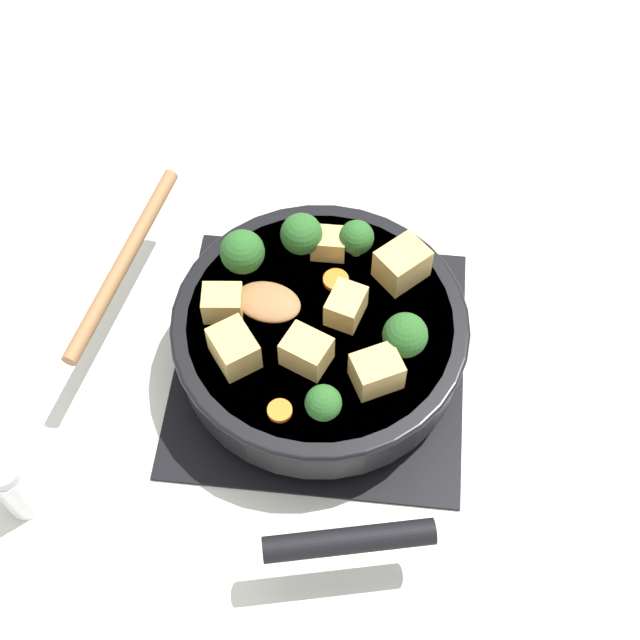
% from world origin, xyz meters
% --- Properties ---
extents(ground_plane, '(2.40, 2.40, 0.00)m').
position_xyz_m(ground_plane, '(0.00, 0.00, 0.00)').
color(ground_plane, silver).
extents(front_burner_grate, '(0.31, 0.31, 0.03)m').
position_xyz_m(front_burner_grate, '(0.00, 0.00, 0.01)').
color(front_burner_grate, black).
rests_on(front_burner_grate, ground_plane).
extents(skillet_pan, '(0.40, 0.30, 0.06)m').
position_xyz_m(skillet_pan, '(0.00, 0.00, 0.06)').
color(skillet_pan, black).
rests_on(skillet_pan, front_burner_grate).
extents(wooden_spoon, '(0.25, 0.23, 0.02)m').
position_xyz_m(wooden_spoon, '(-0.03, -0.15, 0.09)').
color(wooden_spoon, olive).
rests_on(wooden_spoon, skillet_pan).
extents(tofu_cube_center_large, '(0.05, 0.06, 0.04)m').
position_xyz_m(tofu_cube_center_large, '(0.06, 0.06, 0.10)').
color(tofu_cube_center_large, tan).
rests_on(tofu_cube_center_large, skillet_pan).
extents(tofu_cube_near_handle, '(0.06, 0.06, 0.04)m').
position_xyz_m(tofu_cube_near_handle, '(0.05, -0.08, 0.10)').
color(tofu_cube_near_handle, tan).
rests_on(tofu_cube_near_handle, skillet_pan).
extents(tofu_cube_east_chunk, '(0.05, 0.04, 0.03)m').
position_xyz_m(tofu_cube_east_chunk, '(-0.01, 0.03, 0.10)').
color(tofu_cube_east_chunk, tan).
rests_on(tofu_cube_east_chunk, skillet_pan).
extents(tofu_cube_west_chunk, '(0.04, 0.04, 0.03)m').
position_xyz_m(tofu_cube_west_chunk, '(0.00, -0.10, 0.10)').
color(tofu_cube_west_chunk, tan).
rests_on(tofu_cube_west_chunk, skillet_pan).
extents(tofu_cube_back_piece, '(0.05, 0.05, 0.03)m').
position_xyz_m(tofu_cube_back_piece, '(0.05, -0.01, 0.10)').
color(tofu_cube_back_piece, tan).
rests_on(tofu_cube_back_piece, skillet_pan).
extents(tofu_cube_front_piece, '(0.06, 0.06, 0.04)m').
position_xyz_m(tofu_cube_front_piece, '(-0.06, 0.08, 0.10)').
color(tofu_cube_front_piece, tan).
rests_on(tofu_cube_front_piece, skillet_pan).
extents(tofu_cube_mid_small, '(0.03, 0.04, 0.03)m').
position_xyz_m(tofu_cube_mid_small, '(-0.09, 0.00, 0.10)').
color(tofu_cube_mid_small, tan).
rests_on(tofu_cube_mid_small, skillet_pan).
extents(broccoli_floret_near_spoon, '(0.03, 0.03, 0.04)m').
position_xyz_m(broccoli_floret_near_spoon, '(0.11, 0.01, 0.11)').
color(broccoli_floret_near_spoon, '#709956').
rests_on(broccoli_floret_near_spoon, skillet_pan).
extents(broccoli_floret_center_top, '(0.04, 0.04, 0.04)m').
position_xyz_m(broccoli_floret_center_top, '(-0.09, 0.03, 0.11)').
color(broccoli_floret_center_top, '#709956').
rests_on(broccoli_floret_center_top, skillet_pan).
extents(broccoli_floret_east_rim, '(0.05, 0.05, 0.05)m').
position_xyz_m(broccoli_floret_east_rim, '(-0.06, -0.09, 0.11)').
color(broccoli_floret_east_rim, '#709956').
rests_on(broccoli_floret_east_rim, skillet_pan).
extents(broccoli_floret_west_rim, '(0.04, 0.04, 0.05)m').
position_xyz_m(broccoli_floret_west_rim, '(-0.08, -0.03, 0.11)').
color(broccoli_floret_west_rim, '#709956').
rests_on(broccoli_floret_west_rim, skillet_pan).
extents(broccoli_floret_north_edge, '(0.04, 0.04, 0.05)m').
position_xyz_m(broccoli_floret_north_edge, '(0.03, 0.09, 0.11)').
color(broccoli_floret_north_edge, '#709956').
rests_on(broccoli_floret_north_edge, skillet_pan).
extents(carrot_slice_orange_thin, '(0.03, 0.03, 0.01)m').
position_xyz_m(carrot_slice_orange_thin, '(-0.05, 0.01, 0.09)').
color(carrot_slice_orange_thin, orange).
rests_on(carrot_slice_orange_thin, skillet_pan).
extents(carrot_slice_near_center, '(0.02, 0.02, 0.01)m').
position_xyz_m(carrot_slice_near_center, '(-0.11, 0.02, 0.09)').
color(carrot_slice_near_center, orange).
rests_on(carrot_slice_near_center, skillet_pan).
extents(carrot_slice_edge_slice, '(0.02, 0.02, 0.01)m').
position_xyz_m(carrot_slice_edge_slice, '(0.11, -0.03, 0.09)').
color(carrot_slice_edge_slice, orange).
rests_on(carrot_slice_edge_slice, skillet_pan).
extents(salt_shaker, '(0.04, 0.04, 0.09)m').
position_xyz_m(salt_shaker, '(0.19, -0.27, 0.04)').
color(salt_shaker, white).
rests_on(salt_shaker, ground_plane).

